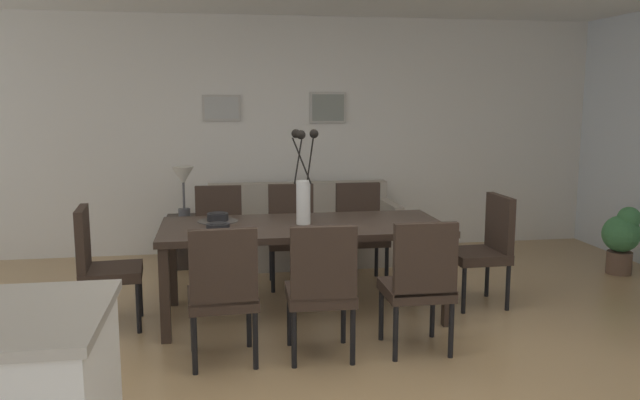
# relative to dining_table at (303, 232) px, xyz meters

# --- Properties ---
(ground_plane) EXTENTS (9.00, 9.00, 0.00)m
(ground_plane) POSITION_rel_dining_table_xyz_m (0.09, -0.95, -0.67)
(ground_plane) COLOR tan
(back_wall_panel) EXTENTS (9.00, 0.10, 2.60)m
(back_wall_panel) POSITION_rel_dining_table_xyz_m (0.09, 2.30, 0.63)
(back_wall_panel) COLOR silver
(back_wall_panel) RESTS_ON ground
(dining_table) EXTENTS (2.20, 0.96, 0.74)m
(dining_table) POSITION_rel_dining_table_xyz_m (0.00, 0.00, 0.00)
(dining_table) COLOR #33261E
(dining_table) RESTS_ON ground
(dining_chair_near_left) EXTENTS (0.46, 0.46, 0.92)m
(dining_chair_near_left) POSITION_rel_dining_table_xyz_m (-0.64, -0.87, -0.16)
(dining_chair_near_left) COLOR #33261E
(dining_chair_near_left) RESTS_ON ground
(dining_chair_near_right) EXTENTS (0.46, 0.46, 0.92)m
(dining_chair_near_right) POSITION_rel_dining_table_xyz_m (-0.65, 0.89, -0.16)
(dining_chair_near_right) COLOR #33261E
(dining_chair_near_right) RESTS_ON ground
(dining_chair_far_left) EXTENTS (0.46, 0.46, 0.92)m
(dining_chair_far_left) POSITION_rel_dining_table_xyz_m (-0.01, -0.89, -0.16)
(dining_chair_far_left) COLOR #33261E
(dining_chair_far_left) RESTS_ON ground
(dining_chair_far_right) EXTENTS (0.46, 0.46, 0.92)m
(dining_chair_far_right) POSITION_rel_dining_table_xyz_m (0.01, 0.90, -0.16)
(dining_chair_far_right) COLOR #33261E
(dining_chair_far_right) RESTS_ON ground
(dining_chair_mid_left) EXTENTS (0.44, 0.44, 0.92)m
(dining_chair_mid_left) POSITION_rel_dining_table_xyz_m (0.66, -0.89, -0.16)
(dining_chair_mid_left) COLOR #33261E
(dining_chair_mid_left) RESTS_ON ground
(dining_chair_mid_right) EXTENTS (0.44, 0.44, 0.92)m
(dining_chair_mid_right) POSITION_rel_dining_table_xyz_m (0.66, 0.89, -0.16)
(dining_chair_mid_right) COLOR #33261E
(dining_chair_mid_right) RESTS_ON ground
(dining_chair_head_west) EXTENTS (0.47, 0.47, 0.92)m
(dining_chair_head_west) POSITION_rel_dining_table_xyz_m (-1.53, -0.03, -0.16)
(dining_chair_head_west) COLOR #33261E
(dining_chair_head_west) RESTS_ON ground
(dining_chair_head_east) EXTENTS (0.45, 0.45, 0.92)m
(dining_chair_head_east) POSITION_rel_dining_table_xyz_m (1.54, 0.03, -0.16)
(dining_chair_head_east) COLOR #33261E
(dining_chair_head_east) RESTS_ON ground
(centerpiece_vase) EXTENTS (0.21, 0.23, 0.73)m
(centerpiece_vase) POSITION_rel_dining_table_xyz_m (0.00, 0.00, 0.35)
(centerpiece_vase) COLOR white
(centerpiece_vase) RESTS_ON dining_table
(placemat_near_left) EXTENTS (0.32, 0.32, 0.01)m
(placemat_near_left) POSITION_rel_dining_table_xyz_m (-0.66, -0.22, 0.07)
(placemat_near_left) COLOR #4C4742
(placemat_near_left) RESTS_ON dining_table
(bowl_near_left) EXTENTS (0.17, 0.17, 0.07)m
(bowl_near_left) POSITION_rel_dining_table_xyz_m (-0.66, -0.22, 0.11)
(bowl_near_left) COLOR black
(bowl_near_left) RESTS_ON dining_table
(placemat_near_right) EXTENTS (0.32, 0.32, 0.01)m
(placemat_near_right) POSITION_rel_dining_table_xyz_m (-0.66, 0.22, 0.07)
(placemat_near_right) COLOR #4C4742
(placemat_near_right) RESTS_ON dining_table
(bowl_near_right) EXTENTS (0.17, 0.17, 0.07)m
(bowl_near_right) POSITION_rel_dining_table_xyz_m (-0.66, 0.22, 0.11)
(bowl_near_right) COLOR black
(bowl_near_right) RESTS_ON dining_table
(sofa) EXTENTS (1.96, 0.84, 0.80)m
(sofa) POSITION_rel_dining_table_xyz_m (0.23, 1.75, -0.39)
(sofa) COLOR #A89E8E
(sofa) RESTS_ON ground
(side_table) EXTENTS (0.36, 0.36, 0.52)m
(side_table) POSITION_rel_dining_table_xyz_m (-0.99, 1.70, -0.41)
(side_table) COLOR black
(side_table) RESTS_ON ground
(table_lamp) EXTENTS (0.22, 0.22, 0.51)m
(table_lamp) POSITION_rel_dining_table_xyz_m (-0.99, 1.70, 0.22)
(table_lamp) COLOR #4C4C51
(table_lamp) RESTS_ON side_table
(framed_picture_left) EXTENTS (0.42, 0.03, 0.28)m
(framed_picture_left) POSITION_rel_dining_table_xyz_m (-0.59, 2.23, 0.94)
(framed_picture_left) COLOR #B2ADA3
(framed_picture_center) EXTENTS (0.41, 0.03, 0.34)m
(framed_picture_center) POSITION_rel_dining_table_xyz_m (0.59, 2.23, 0.94)
(framed_picture_center) COLOR #B2ADA3
(potted_plant) EXTENTS (0.36, 0.36, 0.67)m
(potted_plant) POSITION_rel_dining_table_xyz_m (3.25, 0.71, -0.30)
(potted_plant) COLOR brown
(potted_plant) RESTS_ON ground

